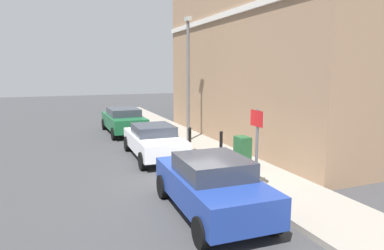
{
  "coord_description": "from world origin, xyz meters",
  "views": [
    {
      "loc": [
        -3.83,
        -9.32,
        3.49
      ],
      "look_at": [
        1.42,
        3.78,
        1.2
      ],
      "focal_mm": 31.92,
      "sensor_mm": 36.0,
      "label": 1
    }
  ],
  "objects_px": {
    "bollard_near_cabinet": "(221,143)",
    "lamppost": "(188,74)",
    "car_white": "(154,140)",
    "car_green": "(124,120)",
    "car_blue": "(211,184)",
    "utility_cabinet": "(242,155)",
    "street_sign": "(257,138)",
    "bollard_far_kerb": "(190,139)"
  },
  "relations": [
    {
      "from": "bollard_near_cabinet",
      "to": "street_sign",
      "type": "relative_size",
      "value": 0.45
    },
    {
      "from": "car_green",
      "to": "bollard_far_kerb",
      "type": "xyz_separation_m",
      "value": [
        1.59,
        -5.97,
        -0.05
      ]
    },
    {
      "from": "car_green",
      "to": "bollard_near_cabinet",
      "type": "distance_m",
      "value": 7.62
    },
    {
      "from": "car_blue",
      "to": "lamppost",
      "type": "distance_m",
      "value": 8.54
    },
    {
      "from": "utility_cabinet",
      "to": "car_white",
      "type": "bearing_deg",
      "value": 123.18
    },
    {
      "from": "car_white",
      "to": "bollard_near_cabinet",
      "type": "height_order",
      "value": "car_white"
    },
    {
      "from": "car_blue",
      "to": "utility_cabinet",
      "type": "height_order",
      "value": "car_blue"
    },
    {
      "from": "bollard_near_cabinet",
      "to": "lamppost",
      "type": "relative_size",
      "value": 0.18
    },
    {
      "from": "bollard_near_cabinet",
      "to": "bollard_far_kerb",
      "type": "bearing_deg",
      "value": 121.66
    },
    {
      "from": "car_blue",
      "to": "car_white",
      "type": "xyz_separation_m",
      "value": [
        0.17,
        5.78,
        -0.05
      ]
    },
    {
      "from": "car_green",
      "to": "utility_cabinet",
      "type": "height_order",
      "value": "car_green"
    },
    {
      "from": "car_green",
      "to": "street_sign",
      "type": "distance_m",
      "value": 11.09
    },
    {
      "from": "car_blue",
      "to": "bollard_far_kerb",
      "type": "distance_m",
      "value": 5.78
    },
    {
      "from": "utility_cabinet",
      "to": "car_green",
      "type": "bearing_deg",
      "value": 104.12
    },
    {
      "from": "bollard_far_kerb",
      "to": "street_sign",
      "type": "distance_m",
      "value": 5.06
    },
    {
      "from": "car_green",
      "to": "utility_cabinet",
      "type": "bearing_deg",
      "value": -166.53
    },
    {
      "from": "car_white",
      "to": "lamppost",
      "type": "relative_size",
      "value": 0.73
    },
    {
      "from": "car_white",
      "to": "car_blue",
      "type": "bearing_deg",
      "value": 179.58
    },
    {
      "from": "car_green",
      "to": "street_sign",
      "type": "height_order",
      "value": "street_sign"
    },
    {
      "from": "car_white",
      "to": "car_green",
      "type": "xyz_separation_m",
      "value": [
        -0.13,
        5.74,
        0.05
      ]
    },
    {
      "from": "car_blue",
      "to": "lamppost",
      "type": "height_order",
      "value": "lamppost"
    },
    {
      "from": "utility_cabinet",
      "to": "street_sign",
      "type": "xyz_separation_m",
      "value": [
        -0.69,
        -1.91,
        0.98
      ]
    },
    {
      "from": "bollard_far_kerb",
      "to": "bollard_near_cabinet",
      "type": "bearing_deg",
      "value": -58.34
    },
    {
      "from": "bollard_near_cabinet",
      "to": "lamppost",
      "type": "distance_m",
      "value": 4.36
    },
    {
      "from": "car_white",
      "to": "car_green",
      "type": "distance_m",
      "value": 5.75
    },
    {
      "from": "car_blue",
      "to": "car_white",
      "type": "bearing_deg",
      "value": 0.05
    },
    {
      "from": "bollard_far_kerb",
      "to": "lamppost",
      "type": "height_order",
      "value": "lamppost"
    },
    {
      "from": "car_blue",
      "to": "car_green",
      "type": "relative_size",
      "value": 0.91
    },
    {
      "from": "street_sign",
      "to": "car_blue",
      "type": "bearing_deg",
      "value": -160.17
    },
    {
      "from": "utility_cabinet",
      "to": "bollard_near_cabinet",
      "type": "distance_m",
      "value": 1.78
    },
    {
      "from": "bollard_near_cabinet",
      "to": "car_green",
      "type": "bearing_deg",
      "value": 108.12
    },
    {
      "from": "car_blue",
      "to": "utility_cabinet",
      "type": "xyz_separation_m",
      "value": [
        2.31,
        2.5,
        -0.07
      ]
    },
    {
      "from": "car_white",
      "to": "bollard_near_cabinet",
      "type": "xyz_separation_m",
      "value": [
        2.24,
        -1.5,
        0.0
      ]
    },
    {
      "from": "utility_cabinet",
      "to": "bollard_far_kerb",
      "type": "relative_size",
      "value": 1.11
    },
    {
      "from": "street_sign",
      "to": "bollard_near_cabinet",
      "type": "bearing_deg",
      "value": 77.92
    },
    {
      "from": "car_white",
      "to": "street_sign",
      "type": "height_order",
      "value": "street_sign"
    },
    {
      "from": "car_white",
      "to": "utility_cabinet",
      "type": "relative_size",
      "value": 3.64
    },
    {
      "from": "car_white",
      "to": "bollard_far_kerb",
      "type": "bearing_deg",
      "value": -97.57
    },
    {
      "from": "car_white",
      "to": "car_green",
      "type": "relative_size",
      "value": 0.95
    },
    {
      "from": "car_blue",
      "to": "car_green",
      "type": "height_order",
      "value": "car_blue"
    },
    {
      "from": "bollard_far_kerb",
      "to": "street_sign",
      "type": "height_order",
      "value": "street_sign"
    },
    {
      "from": "car_blue",
      "to": "utility_cabinet",
      "type": "distance_m",
      "value": 3.4
    }
  ]
}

